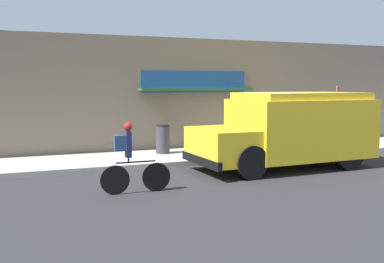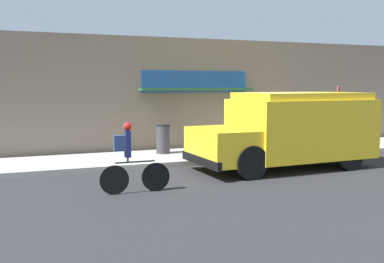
{
  "view_description": "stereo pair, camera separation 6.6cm",
  "coord_description": "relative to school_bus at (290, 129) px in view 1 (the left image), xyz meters",
  "views": [
    {
      "loc": [
        -8.0,
        -12.8,
        2.51
      ],
      "look_at": [
        -2.98,
        -0.2,
        1.1
      ],
      "focal_mm": 42.0,
      "sensor_mm": 36.0,
      "label": 1
    },
    {
      "loc": [
        -7.94,
        -12.82,
        2.51
      ],
      "look_at": [
        -2.98,
        -0.2,
        1.1
      ],
      "focal_mm": 42.0,
      "sensor_mm": 36.0,
      "label": 2
    }
  ],
  "objects": [
    {
      "name": "stop_sign_post",
      "position": [
        3.28,
        1.85,
        0.53
      ],
      "size": [
        0.45,
        0.45,
        2.32
      ],
      "color": "slate",
      "rests_on": "sidewalk"
    },
    {
      "name": "storefront",
      "position": [
        0.2,
        4.4,
        0.95
      ],
      "size": [
        17.68,
        0.74,
        4.25
      ],
      "color": "#756656",
      "rests_on": "ground_plane"
    },
    {
      "name": "trash_bin",
      "position": [
        -3.01,
        3.17,
        -0.53
      ],
      "size": [
        0.48,
        0.48,
        0.99
      ],
      "color": "#38383D",
      "rests_on": "sidewalk"
    },
    {
      "name": "school_bus",
      "position": [
        0.0,
        0.0,
        0.0
      ],
      "size": [
        5.54,
        2.93,
        2.28
      ],
      "rotation": [
        0.0,
        0.0,
        0.04
      ],
      "color": "yellow",
      "rests_on": "ground_plane"
    },
    {
      "name": "cyclist",
      "position": [
        -5.28,
        -1.42,
        -0.4
      ],
      "size": [
        1.67,
        0.2,
        1.66
      ],
      "rotation": [
        0.0,
        0.0,
        -0.01
      ],
      "color": "black",
      "rests_on": "ground_plane"
    },
    {
      "name": "sidewalk",
      "position": [
        0.25,
        2.73,
        -1.11
      ],
      "size": [
        28.0,
        2.75,
        0.16
      ],
      "color": "#ADAAA3",
      "rests_on": "ground_plane"
    },
    {
      "name": "ground_plane",
      "position": [
        0.25,
        1.35,
        -1.19
      ],
      "size": [
        70.0,
        70.0,
        0.0
      ],
      "primitive_type": "plane",
      "color": "#2B2B2D"
    }
  ]
}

